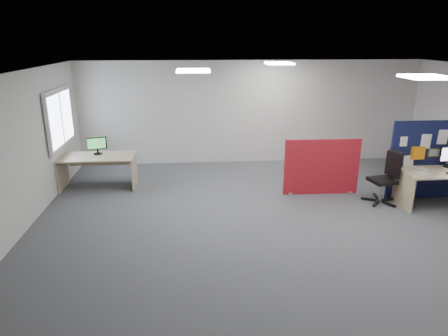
{
  "coord_description": "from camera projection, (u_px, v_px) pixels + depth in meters",
  "views": [
    {
      "loc": [
        -1.52,
        -6.91,
        3.23
      ],
      "look_at": [
        -0.99,
        -0.1,
        1.0
      ],
      "focal_mm": 32.0,
      "sensor_mm": 36.0,
      "label": 1
    }
  ],
  "objects": [
    {
      "name": "ceiling_lights",
      "position": [
        291.0,
        69.0,
        7.49
      ],
      "size": [
        4.1,
        4.1,
        0.04
      ],
      "color": "white",
      "rests_on": "ceiling"
    },
    {
      "name": "floor",
      "position": [
        275.0,
        215.0,
        7.67
      ],
      "size": [
        9.0,
        9.0,
        0.0
      ],
      "primitive_type": "plane",
      "color": "#505257",
      "rests_on": "ground"
    },
    {
      "name": "ceiling",
      "position": [
        281.0,
        71.0,
        6.83
      ],
      "size": [
        9.0,
        7.0,
        0.02
      ],
      "primitive_type": "cube",
      "color": "white",
      "rests_on": "wall_back"
    },
    {
      "name": "office_chair",
      "position": [
        388.0,
        174.0,
        8.08
      ],
      "size": [
        0.71,
        0.7,
        1.07
      ],
      "rotation": [
        0.0,
        0.0,
        0.2
      ],
      "color": "black",
      "rests_on": "floor"
    },
    {
      "name": "window",
      "position": [
        60.0,
        118.0,
        8.75
      ],
      "size": [
        0.06,
        1.7,
        1.3
      ],
      "color": "white",
      "rests_on": "wall_left"
    },
    {
      "name": "wall_back",
      "position": [
        251.0,
        113.0,
        10.56
      ],
      "size": [
        9.0,
        0.02,
        2.7
      ],
      "primitive_type": "cube",
      "color": "silver",
      "rests_on": "floor"
    },
    {
      "name": "navy_divider",
      "position": [
        436.0,
        160.0,
        8.25
      ],
      "size": [
        2.01,
        0.3,
        1.66
      ],
      "color": "#0F1439",
      "rests_on": "floor"
    },
    {
      "name": "desk_papers",
      "position": [
        440.0,
        172.0,
        7.84
      ],
      "size": [
        1.35,
        0.68,
        0.0
      ],
      "color": "white",
      "rests_on": "main_desk"
    },
    {
      "name": "second_desk",
      "position": [
        98.0,
        163.0,
        8.97
      ],
      "size": [
        1.65,
        0.83,
        0.73
      ],
      "color": "tan",
      "rests_on": "floor"
    },
    {
      "name": "monitor_second",
      "position": [
        97.0,
        145.0,
        8.95
      ],
      "size": [
        0.42,
        0.19,
        0.39
      ],
      "rotation": [
        0.0,
        0.0,
        0.28
      ],
      "color": "black",
      "rests_on": "second_desk"
    },
    {
      "name": "wall_left",
      "position": [
        22.0,
        152.0,
        6.91
      ],
      "size": [
        0.02,
        7.0,
        2.7
      ],
      "primitive_type": "cube",
      "color": "silver",
      "rests_on": "floor"
    },
    {
      "name": "red_divider",
      "position": [
        322.0,
        168.0,
        8.52
      ],
      "size": [
        1.62,
        0.3,
        1.22
      ],
      "rotation": [
        0.0,
        0.0,
        -0.02
      ],
      "color": "#AC161C",
      "rests_on": "floor"
    },
    {
      "name": "wall_front",
      "position": [
        351.0,
        238.0,
        3.93
      ],
      "size": [
        9.0,
        0.02,
        2.7
      ],
      "primitive_type": "cube",
      "color": "silver",
      "rests_on": "floor"
    }
  ]
}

